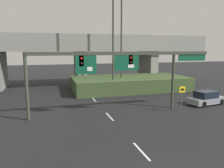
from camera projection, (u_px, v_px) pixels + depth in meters
lane_markings at (101, 107)px, 22.99m from camera, size 0.14×37.51×0.01m
signal_gantry at (120, 63)px, 20.18m from camera, size 17.75×0.44×5.79m
speed_limit_sign at (182, 95)px, 20.75m from camera, size 0.60×0.11×2.58m
highway_light_pole_near at (113, 22)px, 28.19m from camera, size 0.70×0.36×18.09m
highway_light_pole_far at (121, 34)px, 30.80m from camera, size 0.70×0.36×15.36m
overpass_bridge at (80, 50)px, 36.00m from camera, size 43.47×7.23×8.25m
grass_embankment at (130, 83)px, 32.57m from camera, size 16.78×8.20×1.90m
parked_sedan_near_right at (206, 98)px, 23.87m from camera, size 4.42×2.38×1.50m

